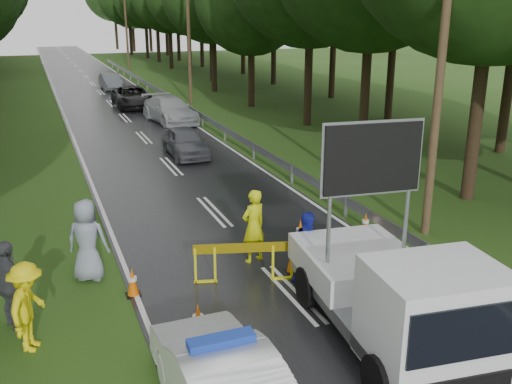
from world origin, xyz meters
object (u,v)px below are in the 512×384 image
barrier (244,253)px  queue_car_first (185,142)px  police_sedan (222,384)px  officer (254,226)px  civilian (309,247)px  queue_car_second (170,110)px  work_truck (396,295)px  queue_car_third (133,97)px  queue_car_fourth (111,82)px

barrier → queue_car_first: bearing=97.7°
police_sedan → barrier: bearing=-114.8°
queue_car_first → officer: bearing=-96.0°
civilian → queue_car_second: bearing=89.4°
work_truck → officer: 4.80m
queue_car_first → police_sedan: bearing=-102.8°
barrier → officer: officer is taller
work_truck → barrier: work_truck is taller
police_sedan → barrier: police_sedan is taller
queue_car_first → queue_car_third: bearing=89.3°
work_truck → queue_car_third: bearing=95.8°
barrier → officer: (0.63, 1.00, 0.22)m
civilian → queue_car_third: 27.25m
work_truck → queue_car_third: (0.27, 30.42, -0.42)m
officer → queue_car_second: officer is taller
barrier → queue_car_third: (1.97, 26.74, -0.05)m
police_sedan → queue_car_second: police_sedan is taller
barrier → queue_car_second: queue_car_second is taller
police_sedan → work_truck: work_truck is taller
civilian → queue_car_fourth: (0.39, 37.00, -0.21)m
barrier → queue_car_fourth: 36.54m
work_truck → queue_car_first: (0.13, 16.22, -0.48)m
work_truck → queue_car_second: (1.37, 24.39, -0.39)m
work_truck → queue_car_first: bearing=95.8°
police_sedan → civilian: civilian is taller
work_truck → barrier: bearing=121.0°
civilian → queue_car_first: civilian is taller
officer → queue_car_first: 11.61m
police_sedan → queue_car_third: police_sedan is taller
queue_car_first → queue_car_fourth: bearing=89.8°
barrier → queue_car_first: size_ratio=0.61×
queue_car_first → queue_car_third: queue_car_third is taller
officer → queue_car_second: 19.87m
barrier → civilian: civilian is taller
work_truck → queue_car_fourth: size_ratio=1.36×
queue_car_first → queue_car_fourth: (0.01, 23.95, 0.01)m
queue_car_first → work_truck: bearing=-90.6°
barrier → queue_car_second: 20.94m
officer → queue_car_fourth: size_ratio=0.49×
police_sedan → queue_car_first: size_ratio=1.11×
queue_car_first → queue_car_second: bearing=81.3°
work_truck → queue_car_third: 30.42m
police_sedan → queue_car_fourth: size_ratio=1.06×
officer → queue_car_fourth: officer is taller
officer → queue_car_third: officer is taller
officer → queue_car_third: 25.78m
police_sedan → queue_car_fourth: bearing=-96.0°
queue_car_second → queue_car_fourth: size_ratio=1.26×
queue_car_third → officer: bearing=-92.7°
queue_car_second → queue_car_third: size_ratio=0.99×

